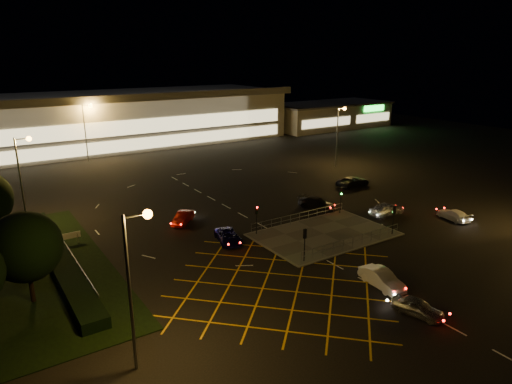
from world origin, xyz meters
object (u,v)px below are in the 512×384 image
signal_ne (341,195)px  car_far_dkgrey (317,203)px  signal_se (394,214)px  car_left_blue (228,236)px  signal_sw (305,238)px  car_near_silver (418,307)px  car_queue_white (382,279)px  car_circ_red (183,218)px  car_approach_white (454,215)px  signal_nw (256,214)px  car_east_grey (353,182)px

signal_ne → car_far_dkgrey: 3.59m
signal_se → car_left_blue: signal_se is taller
signal_sw → car_far_dkgrey: (10.98, 10.99, -1.67)m
signal_se → car_near_silver: bearing=47.2°
signal_se → car_far_dkgrey: signal_se is taller
signal_sw → car_far_dkgrey: size_ratio=0.66×
car_queue_white → car_circ_red: size_ratio=1.09×
car_far_dkgrey → car_queue_white: bearing=-138.6°
signal_sw → car_approach_white: 21.72m
car_left_blue → car_far_dkgrey: (14.48, 3.10, 0.08)m
car_far_dkgrey → car_circ_red: (-16.05, 4.43, -0.03)m
car_queue_white → car_approach_white: bearing=25.4°
signal_nw → car_near_silver: 19.65m
signal_sw → car_circ_red: (-5.07, 15.42, -1.70)m
signal_nw → car_east_grey: (21.92, 7.76, -1.65)m
signal_ne → car_queue_white: 17.95m
signal_se → car_east_grey: bearing=-122.2°
signal_sw → signal_se: size_ratio=1.00×
car_near_silver → car_approach_white: 23.04m
signal_ne → car_circ_red: bearing=156.5°
signal_ne → car_far_dkgrey: (-1.02, 3.01, -1.67)m
signal_se → car_circ_red: bearing=-42.1°
signal_nw → car_far_dkgrey: 11.51m
car_east_grey → car_circ_red: bearing=87.4°
signal_nw → signal_ne: bearing=0.0°
signal_sw → car_far_dkgrey: 15.63m
signal_nw → car_near_silver: size_ratio=0.84×
car_queue_white → car_far_dkgrey: bearing=71.7°
car_near_silver → car_circ_red: bearing=88.7°
car_far_dkgrey → signal_ne: bearing=-94.6°
car_circ_red → car_east_grey: (26.99, 0.33, 0.06)m
signal_nw → car_queue_white: (2.42, -15.09, -1.65)m
signal_nw → car_approach_white: bearing=-21.9°
car_near_silver → car_east_grey: 34.20m
signal_se → car_approach_white: (9.64, -0.70, -1.75)m
signal_ne → car_approach_white: (9.64, -8.69, -1.75)m
signal_se → signal_ne: same height
car_far_dkgrey → signal_nw: bearing=172.0°
signal_se → car_left_blue: 17.48m
car_near_silver → car_left_blue: (-4.81, 19.43, -0.02)m
car_left_blue → car_near_silver: bearing=-62.5°
signal_sw → car_left_blue: bearing=-66.1°
car_east_grey → car_approach_white: car_east_grey is taller
signal_nw → car_queue_white: size_ratio=0.72×
car_far_dkgrey → car_circ_red: 16.65m
signal_sw → car_approach_white: size_ratio=0.75×
signal_se → signal_nw: (-12.00, 7.99, 0.00)m
signal_ne → signal_se: bearing=-90.0°
car_far_dkgrey → car_east_grey: size_ratio=0.92×
signal_se → car_circ_red: 23.07m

